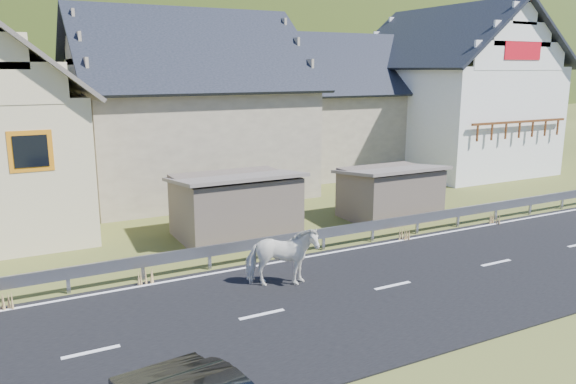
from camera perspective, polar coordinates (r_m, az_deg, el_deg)
ground at (r=16.02m, az=10.57°, el=-9.47°), size 160.00×160.00×0.00m
road at (r=16.01m, az=10.58°, el=-9.41°), size 60.00×7.00×0.04m
lane_markings at (r=16.00m, az=10.58°, el=-9.32°), size 60.00×6.60×0.01m
guardrail at (r=18.68m, az=3.65°, el=-4.25°), size 28.10×0.09×0.75m
shed_left at (r=20.10m, az=-5.41°, el=-1.49°), size 4.30×3.30×2.40m
shed_right at (r=22.92m, az=10.29°, el=-0.16°), size 3.80×2.90×2.20m
house_stone_a at (r=27.89m, az=-10.39°, el=9.60°), size 10.80×9.80×8.90m
house_stone_b at (r=34.01m, az=5.07°, el=9.56°), size 9.80×8.80×8.10m
house_white at (r=35.33m, az=16.17°, el=10.58°), size 8.80×10.80×9.70m
mountain at (r=193.85m, az=-23.26°, el=3.76°), size 440.00×280.00×260.00m
horse at (r=15.46m, az=-0.65°, el=-6.61°), size 1.56×2.17×1.67m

